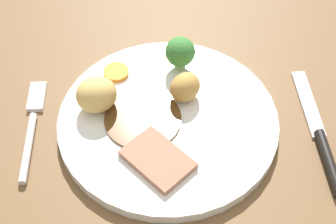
{
  "coord_description": "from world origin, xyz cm",
  "views": [
    {
      "loc": [
        -6.36,
        -33.92,
        50.14
      ],
      "look_at": [
        -3.84,
        2.49,
        6.0
      ],
      "focal_mm": 53.22,
      "sensor_mm": 36.0,
      "label": 1
    }
  ],
  "objects_px": {
    "dinner_plate": "(168,121)",
    "roast_potato_left": "(96,95)",
    "broccoli_floret": "(180,52)",
    "knife": "(321,139)",
    "carrot_coin_front": "(116,72)",
    "fork": "(32,127)",
    "meat_slice_main": "(158,159)",
    "roast_potato_right": "(185,87)"
  },
  "relations": [
    {
      "from": "roast_potato_right",
      "to": "carrot_coin_front",
      "type": "xyz_separation_m",
      "value": [
        -0.08,
        0.05,
        -0.02
      ]
    },
    {
      "from": "carrot_coin_front",
      "to": "broccoli_floret",
      "type": "relative_size",
      "value": 0.7
    },
    {
      "from": "broccoli_floret",
      "to": "fork",
      "type": "xyz_separation_m",
      "value": [
        -0.18,
        -0.08,
        -0.04
      ]
    },
    {
      "from": "dinner_plate",
      "to": "broccoli_floret",
      "type": "height_order",
      "value": "broccoli_floret"
    },
    {
      "from": "carrot_coin_front",
      "to": "meat_slice_main",
      "type": "bearing_deg",
      "value": -71.84
    },
    {
      "from": "carrot_coin_front",
      "to": "roast_potato_right",
      "type": "bearing_deg",
      "value": -28.77
    },
    {
      "from": "roast_potato_left",
      "to": "broccoli_floret",
      "type": "relative_size",
      "value": 1.05
    },
    {
      "from": "meat_slice_main",
      "to": "carrot_coin_front",
      "type": "height_order",
      "value": "meat_slice_main"
    },
    {
      "from": "meat_slice_main",
      "to": "roast_potato_left",
      "type": "distance_m",
      "value": 0.11
    },
    {
      "from": "broccoli_floret",
      "to": "meat_slice_main",
      "type": "bearing_deg",
      "value": -104.21
    },
    {
      "from": "dinner_plate",
      "to": "roast_potato_left",
      "type": "distance_m",
      "value": 0.09
    },
    {
      "from": "roast_potato_left",
      "to": "broccoli_floret",
      "type": "bearing_deg",
      "value": 29.99
    },
    {
      "from": "broccoli_floret",
      "to": "carrot_coin_front",
      "type": "bearing_deg",
      "value": -175.73
    },
    {
      "from": "meat_slice_main",
      "to": "broccoli_floret",
      "type": "bearing_deg",
      "value": 75.79
    },
    {
      "from": "dinner_plate",
      "to": "fork",
      "type": "height_order",
      "value": "dinner_plate"
    },
    {
      "from": "roast_potato_left",
      "to": "broccoli_floret",
      "type": "distance_m",
      "value": 0.12
    },
    {
      "from": "fork",
      "to": "knife",
      "type": "bearing_deg",
      "value": -95.61
    },
    {
      "from": "roast_potato_left",
      "to": "fork",
      "type": "relative_size",
      "value": 0.31
    },
    {
      "from": "fork",
      "to": "carrot_coin_front",
      "type": "bearing_deg",
      "value": -53.48
    },
    {
      "from": "broccoli_floret",
      "to": "fork",
      "type": "height_order",
      "value": "broccoli_floret"
    },
    {
      "from": "roast_potato_left",
      "to": "broccoli_floret",
      "type": "height_order",
      "value": "broccoli_floret"
    },
    {
      "from": "dinner_plate",
      "to": "broccoli_floret",
      "type": "bearing_deg",
      "value": 75.78
    },
    {
      "from": "carrot_coin_front",
      "to": "dinner_plate",
      "type": "bearing_deg",
      "value": -51.45
    },
    {
      "from": "carrot_coin_front",
      "to": "fork",
      "type": "height_order",
      "value": "carrot_coin_front"
    },
    {
      "from": "meat_slice_main",
      "to": "knife",
      "type": "distance_m",
      "value": 0.19
    },
    {
      "from": "roast_potato_right",
      "to": "broccoli_floret",
      "type": "distance_m",
      "value": 0.05
    },
    {
      "from": "dinner_plate",
      "to": "roast_potato_left",
      "type": "xyz_separation_m",
      "value": [
        -0.08,
        0.02,
        0.03
      ]
    },
    {
      "from": "dinner_plate",
      "to": "roast_potato_left",
      "type": "bearing_deg",
      "value": 164.6
    },
    {
      "from": "fork",
      "to": "knife",
      "type": "height_order",
      "value": "knife"
    },
    {
      "from": "broccoli_floret",
      "to": "fork",
      "type": "relative_size",
      "value": 0.3
    },
    {
      "from": "broccoli_floret",
      "to": "fork",
      "type": "bearing_deg",
      "value": -157.1
    },
    {
      "from": "roast_potato_left",
      "to": "knife",
      "type": "xyz_separation_m",
      "value": [
        0.26,
        -0.06,
        -0.03
      ]
    },
    {
      "from": "carrot_coin_front",
      "to": "fork",
      "type": "distance_m",
      "value": 0.12
    },
    {
      "from": "roast_potato_left",
      "to": "carrot_coin_front",
      "type": "relative_size",
      "value": 1.51
    },
    {
      "from": "meat_slice_main",
      "to": "knife",
      "type": "relative_size",
      "value": 0.39
    },
    {
      "from": "dinner_plate",
      "to": "meat_slice_main",
      "type": "relative_size",
      "value": 3.54
    },
    {
      "from": "meat_slice_main",
      "to": "broccoli_floret",
      "type": "relative_size",
      "value": 1.6
    },
    {
      "from": "dinner_plate",
      "to": "fork",
      "type": "xyz_separation_m",
      "value": [
        -0.16,
        0.0,
        -0.0
      ]
    },
    {
      "from": "roast_potato_left",
      "to": "knife",
      "type": "distance_m",
      "value": 0.26
    },
    {
      "from": "dinner_plate",
      "to": "broccoli_floret",
      "type": "distance_m",
      "value": 0.09
    },
    {
      "from": "roast_potato_right",
      "to": "carrot_coin_front",
      "type": "bearing_deg",
      "value": 151.23
    },
    {
      "from": "broccoli_floret",
      "to": "knife",
      "type": "distance_m",
      "value": 0.2
    }
  ]
}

